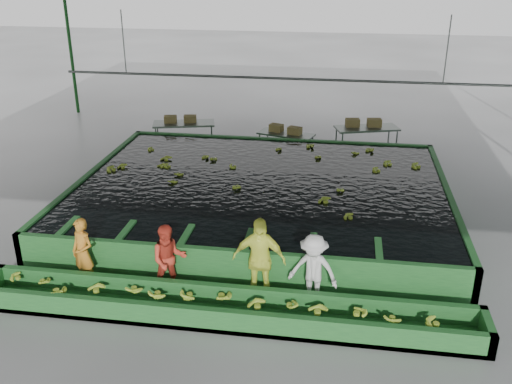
% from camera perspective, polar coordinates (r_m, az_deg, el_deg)
% --- Properties ---
extents(ground, '(80.00, 80.00, 0.00)m').
position_cam_1_polar(ground, '(14.54, -0.31, -4.39)').
color(ground, gray).
rests_on(ground, ground).
extents(shed_roof, '(20.00, 22.00, 0.04)m').
position_cam_1_polar(shed_roof, '(13.03, -0.35, 15.54)').
color(shed_roof, gray).
rests_on(shed_roof, shed_posts).
extents(shed_posts, '(20.00, 22.00, 5.00)m').
position_cam_1_polar(shed_posts, '(13.58, -0.33, 5.02)').
color(shed_posts, '#113E15').
rests_on(shed_posts, ground).
extents(flotation_tank, '(10.00, 8.00, 0.90)m').
position_cam_1_polar(flotation_tank, '(15.69, 0.57, -0.45)').
color(flotation_tank, '#225F26').
rests_on(flotation_tank, ground).
extents(tank_water, '(9.70, 7.70, 0.00)m').
position_cam_1_polar(tank_water, '(15.54, 0.57, 0.91)').
color(tank_water, black).
rests_on(tank_water, flotation_tank).
extents(sorting_trough, '(10.00, 1.00, 0.50)m').
position_cam_1_polar(sorting_trough, '(11.37, -3.28, -11.50)').
color(sorting_trough, '#225F26').
rests_on(sorting_trough, ground).
extents(cableway_rail, '(0.08, 0.08, 14.00)m').
position_cam_1_polar(cableway_rail, '(18.25, 2.24, 11.29)').
color(cableway_rail, '#59605B').
rests_on(cableway_rail, shed_roof).
extents(rail_hanger_left, '(0.04, 0.04, 2.00)m').
position_cam_1_polar(rail_hanger_left, '(19.30, -13.11, 14.39)').
color(rail_hanger_left, '#59605B').
rests_on(rail_hanger_left, shed_roof).
extents(rail_hanger_right, '(0.04, 0.04, 2.00)m').
position_cam_1_polar(rail_hanger_right, '(18.19, 18.58, 13.32)').
color(rail_hanger_right, '#59605B').
rests_on(rail_hanger_right, shed_roof).
extents(worker_a, '(0.66, 0.56, 1.54)m').
position_cam_1_polar(worker_a, '(12.73, -16.92, -5.81)').
color(worker_a, '#C47922').
rests_on(worker_a, ground).
extents(worker_b, '(0.91, 0.82, 1.54)m').
position_cam_1_polar(worker_b, '(12.06, -8.71, -6.67)').
color(worker_b, red).
rests_on(worker_b, ground).
extents(worker_c, '(1.09, 0.46, 1.86)m').
position_cam_1_polar(worker_c, '(11.59, 0.30, -6.79)').
color(worker_c, '#F3FD52').
rests_on(worker_c, ground).
extents(worker_d, '(1.11, 0.78, 1.56)m').
position_cam_1_polar(worker_d, '(11.57, 5.74, -7.81)').
color(worker_d, silver).
rests_on(worker_d, ground).
extents(packing_table_left, '(2.34, 1.39, 1.00)m').
position_cam_1_polar(packing_table_left, '(20.94, -7.16, 5.59)').
color(packing_table_left, '#59605B').
rests_on(packing_table_left, ground).
extents(packing_table_mid, '(2.06, 1.30, 0.87)m').
position_cam_1_polar(packing_table_mid, '(19.98, 3.00, 4.70)').
color(packing_table_mid, '#59605B').
rests_on(packing_table_mid, ground).
extents(packing_table_right, '(2.34, 1.48, 0.99)m').
position_cam_1_polar(packing_table_right, '(20.60, 10.93, 5.05)').
color(packing_table_right, '#59605B').
rests_on(packing_table_right, ground).
extents(box_stack_left, '(1.19, 0.55, 0.25)m').
position_cam_1_polar(box_stack_left, '(20.86, -7.56, 6.93)').
color(box_stack_left, brown).
rests_on(box_stack_left, packing_table_left).
extents(box_stack_mid, '(1.20, 0.71, 0.25)m').
position_cam_1_polar(box_stack_mid, '(19.91, 2.95, 5.95)').
color(box_stack_mid, brown).
rests_on(box_stack_mid, packing_table_mid).
extents(box_stack_right, '(1.28, 0.53, 0.27)m').
position_cam_1_polar(box_stack_right, '(20.55, 10.66, 6.48)').
color(box_stack_right, brown).
rests_on(box_stack_right, packing_table_right).
extents(floating_bananas, '(8.31, 5.67, 0.11)m').
position_cam_1_polar(floating_bananas, '(16.27, 0.99, 1.95)').
color(floating_bananas, '#8BA929').
rests_on(floating_bananas, tank_water).
extents(trough_bananas, '(8.78, 0.59, 0.12)m').
position_cam_1_polar(trough_bananas, '(11.29, -3.30, -10.87)').
color(trough_bananas, '#8BA929').
rests_on(trough_bananas, sorting_trough).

